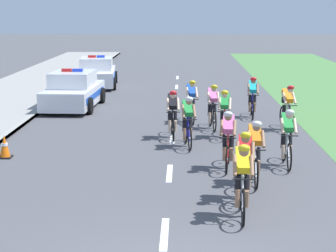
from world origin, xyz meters
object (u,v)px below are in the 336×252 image
object	(u,v)px
cyclist_ninth	(213,106)
police_car_nearest	(74,91)
traffic_cone_near	(5,147)
cyclist_tenth	(288,107)
police_car_second	(97,73)
cyclist_third	(255,150)
cyclist_fourth	(228,138)
cyclist_twelfth	(253,96)
cyclist_eighth	(173,113)
cyclist_second	(245,163)
cyclist_seventh	(225,113)
cyclist_fifth	(287,136)
cyclist_sixth	(188,120)
cyclist_lead	(243,178)
cyclist_eleventh	(191,100)

from	to	relation	value
cyclist_ninth	police_car_nearest	world-z (taller)	police_car_nearest
police_car_nearest	traffic_cone_near	size ratio (longest dim) A/B	6.98
cyclist_tenth	police_car_second	xyz separation A→B (m)	(-7.82, 10.74, -0.11)
cyclist_third	cyclist_tenth	distance (m)	6.37
cyclist_third	cyclist_ninth	size ratio (longest dim) A/B	1.00
cyclist_ninth	cyclist_tenth	world-z (taller)	same
cyclist_fourth	cyclist_twelfth	bearing A→B (deg)	78.79
cyclist_eighth	cyclist_tenth	xyz separation A→B (m)	(3.76, 1.30, 0.00)
cyclist_second	cyclist_fourth	xyz separation A→B (m)	(-0.17, 2.42, 0.00)
cyclist_ninth	cyclist_twelfth	bearing A→B (deg)	54.02
cyclist_second	cyclist_seventh	size ratio (longest dim) A/B	1.00
cyclist_third	cyclist_fifth	world-z (taller)	same
cyclist_sixth	police_car_nearest	size ratio (longest dim) A/B	0.38
police_car_nearest	police_car_second	xyz separation A→B (m)	(0.00, 6.58, 0.00)
cyclist_tenth	traffic_cone_near	size ratio (longest dim) A/B	2.69
cyclist_third	cyclist_twelfth	size ratio (longest dim) A/B	1.00
cyclist_third	cyclist_eighth	xyz separation A→B (m)	(-1.97, 4.82, 0.00)
police_car_nearest	police_car_second	bearing A→B (deg)	89.98
cyclist_eighth	cyclist_tenth	bearing A→B (deg)	19.02
cyclist_lead	cyclist_seventh	size ratio (longest dim) A/B	1.00
cyclist_ninth	cyclist_eleventh	size ratio (longest dim) A/B	1.00
cyclist_lead	police_car_second	bearing A→B (deg)	106.11
cyclist_lead	cyclist_fifth	distance (m)	4.12
cyclist_fifth	cyclist_lead	bearing A→B (deg)	-111.45
cyclist_twelfth	police_car_nearest	world-z (taller)	police_car_nearest
cyclist_second	cyclist_sixth	distance (m)	4.92
cyclist_fifth	cyclist_tenth	world-z (taller)	same
cyclist_third	traffic_cone_near	distance (m)	6.85
police_car_second	cyclist_fifth	bearing A→B (deg)	-65.34
cyclist_lead	cyclist_second	size ratio (longest dim) A/B	1.00
cyclist_fifth	police_car_second	world-z (taller)	police_car_second
cyclist_sixth	cyclist_eleventh	size ratio (longest dim) A/B	1.00
cyclist_second	cyclist_sixth	bearing A→B (deg)	103.69
cyclist_sixth	cyclist_tenth	bearing A→B (deg)	37.31
cyclist_eighth	police_car_second	size ratio (longest dim) A/B	0.38
cyclist_lead	cyclist_eleventh	distance (m)	9.69
cyclist_fourth	traffic_cone_near	distance (m)	6.04
cyclist_eleventh	traffic_cone_near	bearing A→B (deg)	-134.83
cyclist_second	cyclist_eleventh	size ratio (longest dim) A/B	1.00
cyclist_fifth	cyclist_sixth	bearing A→B (deg)	140.43
cyclist_twelfth	traffic_cone_near	world-z (taller)	cyclist_twelfth
cyclist_third	cyclist_twelfth	distance (m)	8.44
cyclist_lead	cyclist_tenth	world-z (taller)	same
cyclist_fifth	cyclist_fourth	bearing A→B (deg)	-169.45
cyclist_lead	police_car_nearest	bearing A→B (deg)	113.75
cyclist_lead	cyclist_ninth	bearing A→B (deg)	91.11
cyclist_seventh	cyclist_eleventh	bearing A→B (deg)	112.78
traffic_cone_near	cyclist_second	bearing A→B (deg)	-28.97
cyclist_lead	cyclist_seventh	bearing A→B (deg)	88.82
cyclist_fifth	traffic_cone_near	distance (m)	7.51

